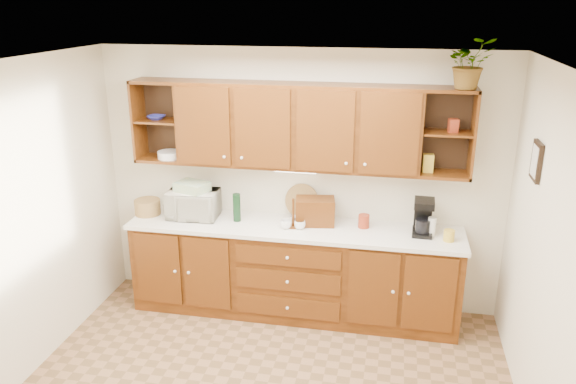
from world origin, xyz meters
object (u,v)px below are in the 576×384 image
at_px(microwave, 193,204).
at_px(potted_plant, 470,63).
at_px(bread_box, 315,211).
at_px(coffee_maker, 423,217).

height_order(microwave, potted_plant, potted_plant).
xyz_separation_m(bread_box, potted_plant, (1.30, -0.00, 1.44)).
height_order(microwave, coffee_maker, coffee_maker).
bearing_deg(bread_box, coffee_maker, -11.75).
bearing_deg(coffee_maker, microwave, -177.48).
xyz_separation_m(microwave, potted_plant, (2.52, 0.05, 1.43)).
xyz_separation_m(coffee_maker, potted_plant, (0.28, 0.04, 1.40)).
bearing_deg(coffee_maker, potted_plant, 10.99).
height_order(bread_box, coffee_maker, coffee_maker).
height_order(bread_box, potted_plant, potted_plant).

